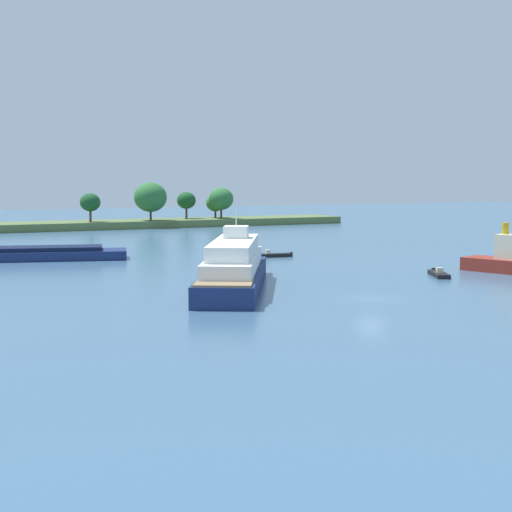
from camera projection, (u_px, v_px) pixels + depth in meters
name	position (u px, v px, depth m)	size (l,w,h in m)	color
ground_plane	(371.00, 299.00, 60.60)	(400.00, 400.00, 0.00)	#3D607F
treeline_island	(171.00, 216.00, 153.85)	(75.70, 11.46, 9.13)	#566B3D
white_riverboat	(234.00, 268.00, 66.14)	(15.33, 22.36, 6.81)	navy
fishing_skiff	(271.00, 255.00, 93.22)	(5.56, 2.04, 0.94)	black
small_motorboat	(439.00, 274.00, 74.67)	(3.21, 4.79, 0.92)	black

